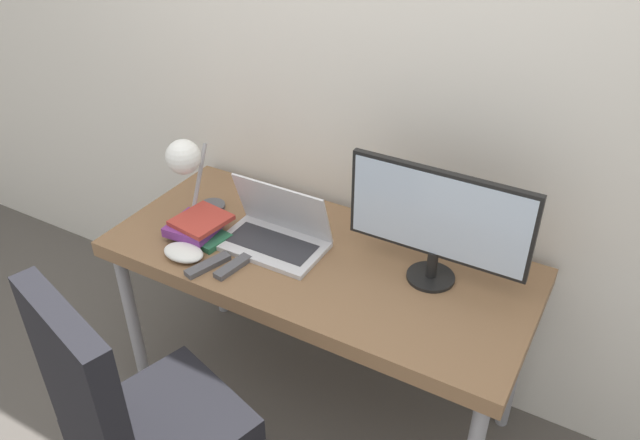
{
  "coord_description": "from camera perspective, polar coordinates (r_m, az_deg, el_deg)",
  "views": [
    {
      "loc": [
        0.89,
        -1.21,
        2.1
      ],
      "look_at": [
        0.03,
        0.31,
        0.95
      ],
      "focal_mm": 35.0,
      "sensor_mm": 36.0,
      "label": 1
    }
  ],
  "objects": [
    {
      "name": "laptop",
      "position": [
        2.26,
        -4.1,
        -1.18
      ],
      "size": [
        0.38,
        0.23,
        0.24
      ],
      "color": "silver",
      "rests_on": "desk"
    },
    {
      "name": "media_remote",
      "position": [
        2.2,
        -10.21,
        -4.08
      ],
      "size": [
        0.09,
        0.17,
        0.02
      ],
      "color": "#4C4C51",
      "rests_on": "desk"
    },
    {
      "name": "tv_remote",
      "position": [
        2.18,
        -7.97,
        -4.25
      ],
      "size": [
        0.06,
        0.15,
        0.02
      ],
      "color": "#4C4C51",
      "rests_on": "desk"
    },
    {
      "name": "desk_lamp",
      "position": [
        2.32,
        -12.15,
        5.24
      ],
      "size": [
        0.13,
        0.24,
        0.35
      ],
      "color": "#4C4C51",
      "rests_on": "desk"
    },
    {
      "name": "game_controller",
      "position": [
        2.26,
        -12.37,
        -2.92
      ],
      "size": [
        0.16,
        0.11,
        0.04
      ],
      "color": "white",
      "rests_on": "desk"
    },
    {
      "name": "monitor",
      "position": [
        2.02,
        10.73,
        0.04
      ],
      "size": [
        0.61,
        0.16,
        0.41
      ],
      "color": "black",
      "rests_on": "desk"
    },
    {
      "name": "office_chair",
      "position": [
        1.99,
        -16.89,
        -17.08
      ],
      "size": [
        0.56,
        0.57,
        1.1
      ],
      "color": "black",
      "rests_on": "ground_plane"
    },
    {
      "name": "wall_back",
      "position": [
        2.29,
        4.93,
        12.81
      ],
      "size": [
        8.0,
        0.05,
        2.6
      ],
      "color": "silver",
      "rests_on": "ground_plane"
    },
    {
      "name": "book_stack",
      "position": [
        2.35,
        -11.16,
        -0.64
      ],
      "size": [
        0.26,
        0.21,
        0.08
      ],
      "color": "#286B47",
      "rests_on": "desk"
    },
    {
      "name": "desk",
      "position": [
        2.27,
        -0.21,
        -4.67
      ],
      "size": [
        1.53,
        0.68,
        0.77
      ],
      "color": "brown",
      "rests_on": "ground_plane"
    }
  ]
}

